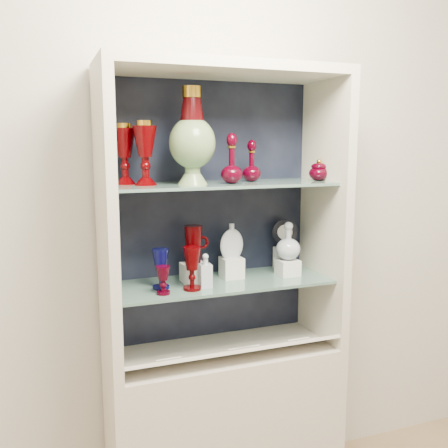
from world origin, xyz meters
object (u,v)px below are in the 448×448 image
object	(u,v)px
flat_flask	(232,240)
ruby_pitcher	(193,245)
enamel_urn	(192,136)
cobalt_goblet	(161,269)
ruby_goblet_small	(163,280)
ruby_goblet_tall	(192,268)
clear_round_decanter	(288,242)
pedestal_lamp_right	(145,153)
ruby_decanter_a	(232,155)
lidded_bowl	(319,170)
ruby_decanter_b	(252,160)
clear_square_bottle	(205,270)
cameo_medallion	(285,233)
pedestal_lamp_left	(125,154)

from	to	relation	value
flat_flask	ruby_pitcher	bearing A→B (deg)	177.12
enamel_urn	ruby_pitcher	distance (m)	0.45
enamel_urn	cobalt_goblet	distance (m)	0.55
ruby_goblet_small	ruby_goblet_tall	bearing A→B (deg)	8.59
flat_flask	clear_round_decanter	bearing A→B (deg)	-17.39
ruby_goblet_small	clear_round_decanter	xyz separation A→B (m)	(0.59, 0.09, 0.10)
pedestal_lamp_right	cobalt_goblet	bearing A→B (deg)	-14.90
cobalt_goblet	ruby_goblet_tall	bearing A→B (deg)	-28.96
ruby_decanter_a	flat_flask	size ratio (longest dim) A/B	1.47
enamel_urn	lidded_bowl	distance (m)	0.59
enamel_urn	ruby_decanter_b	xyz separation A→B (m)	(0.28, 0.05, -0.10)
pedestal_lamp_right	cobalt_goblet	world-z (taller)	pedestal_lamp_right
ruby_decanter_b	cobalt_goblet	bearing A→B (deg)	-174.89
pedestal_lamp_right	clear_square_bottle	world-z (taller)	pedestal_lamp_right
cobalt_goblet	lidded_bowl	bearing A→B (deg)	-0.94
flat_flask	enamel_urn	bearing A→B (deg)	-167.21
clear_square_bottle	pedestal_lamp_right	bearing A→B (deg)	165.77
lidded_bowl	cobalt_goblet	bearing A→B (deg)	179.06
enamel_urn	ruby_pitcher	size ratio (longest dim) A/B	2.34
clear_square_bottle	cameo_medallion	size ratio (longest dim) A/B	1.02
lidded_bowl	cameo_medallion	bearing A→B (deg)	125.55
ruby_goblet_tall	flat_flask	distance (m)	0.26
pedestal_lamp_left	cameo_medallion	world-z (taller)	pedestal_lamp_left
pedestal_lamp_left	ruby_decanter_a	bearing A→B (deg)	-17.36
pedestal_lamp_left	enamel_urn	xyz separation A→B (m)	(0.25, -0.10, 0.07)
cobalt_goblet	ruby_pitcher	distance (m)	0.18
clear_square_bottle	flat_flask	size ratio (longest dim) A/B	0.90
enamel_urn	clear_round_decanter	xyz separation A→B (m)	(0.44, 0.02, -0.46)
ruby_pitcher	clear_round_decanter	bearing A→B (deg)	-2.12
pedestal_lamp_left	ruby_decanter_b	xyz separation A→B (m)	(0.53, -0.05, -0.03)
enamel_urn	cameo_medallion	size ratio (longest dim) A/B	2.78
lidded_bowl	ruby_goblet_tall	size ratio (longest dim) A/B	0.54
lidded_bowl	ruby_goblet_tall	xyz separation A→B (m)	(-0.60, -0.05, -0.38)
ruby_pitcher	flat_flask	size ratio (longest dim) A/B	1.05
ruby_pitcher	cameo_medallion	xyz separation A→B (m)	(0.47, 0.08, 0.01)
enamel_urn	cameo_medallion	xyz separation A→B (m)	(0.48, 0.13, -0.44)
ruby_pitcher	flat_flask	xyz separation A→B (m)	(0.18, 0.01, 0.01)
ruby_goblet_tall	flat_flask	xyz separation A→B (m)	(0.22, 0.12, 0.08)
ruby_decanter_a	cobalt_goblet	size ratio (longest dim) A/B	1.40
enamel_urn	ruby_goblet_small	world-z (taller)	enamel_urn
ruby_goblet_tall	clear_round_decanter	world-z (taller)	clear_round_decanter
enamel_urn	ruby_decanter_b	size ratio (longest dim) A/B	2.03
lidded_bowl	cameo_medallion	size ratio (longest dim) A/B	0.69
ruby_decanter_a	flat_flask	xyz separation A→B (m)	(0.04, 0.10, -0.37)
ruby_pitcher	cameo_medallion	bearing A→B (deg)	11.93
pedestal_lamp_right	ruby_decanter_b	bearing A→B (deg)	2.95
ruby_goblet_tall	cameo_medallion	xyz separation A→B (m)	(0.51, 0.18, 0.08)
pedestal_lamp_right	flat_flask	xyz separation A→B (m)	(0.38, 0.04, -0.38)
ruby_pitcher	cobalt_goblet	bearing A→B (deg)	-161.46
ruby_goblet_tall	ruby_goblet_small	size ratio (longest dim) A/B	1.57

